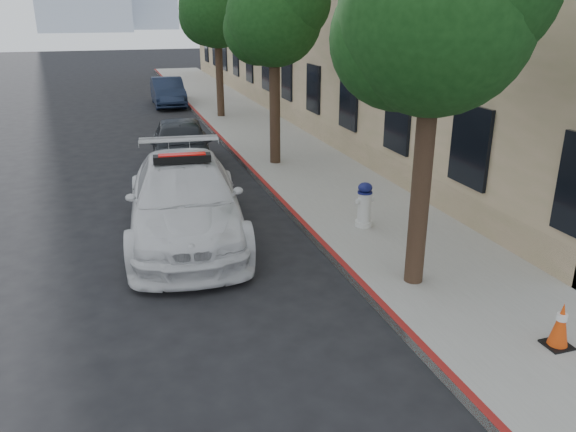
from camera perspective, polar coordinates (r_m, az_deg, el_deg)
The scene contains 11 objects.
ground at distance 10.37m, azimuth -7.28°, elevation -4.68°, with size 120.00×120.00×0.00m, color black.
sidewalk at distance 20.42m, azimuth -2.62°, elevation 8.17°, with size 3.20×50.00×0.15m, color gray.
curb_strip at distance 20.08m, azimuth -6.90°, elevation 7.84°, with size 0.12×50.00×0.15m, color maroon.
tree_near at distance 8.56m, azimuth 15.01°, elevation 19.14°, with size 2.92×2.82×5.62m.
tree_mid at distance 15.92m, azimuth -1.30°, elevation 19.59°, with size 2.77×2.64×5.43m.
tree_far at distance 23.70m, azimuth -7.17°, elevation 20.21°, with size 3.10×3.00×5.81m.
police_car at distance 11.35m, azimuth -10.42°, elevation 1.65°, with size 2.71×5.59×1.72m.
parked_car_mid at distance 16.41m, azimuth -10.80°, elevation 7.13°, with size 1.69×4.21×1.44m, color black.
parked_car_far at distance 27.94m, azimuth -12.11°, elevation 12.24°, with size 1.39×3.99×1.31m, color #151E35.
fire_hydrant at distance 11.51m, azimuth 7.76°, elevation 1.10°, with size 0.39×0.36×0.93m.
traffic_cone at distance 8.28m, azimuth 25.95°, elevation -9.93°, with size 0.33×0.33×0.64m.
Camera 1 is at (-1.59, -9.28, 4.34)m, focal length 35.00 mm.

